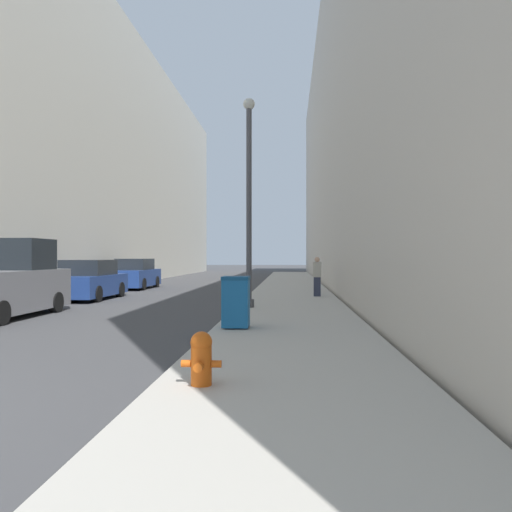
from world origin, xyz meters
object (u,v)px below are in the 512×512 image
object	(u,v)px
parked_sedan_far	(135,275)
pickup_truck	(0,284)
trash_bin	(236,301)
parked_sedan_near	(89,281)
fire_hydrant	(201,357)
lamppost	(249,198)
pedestrian_on_sidewalk	(317,276)

from	to	relation	value
parked_sedan_far	pickup_truck	bearing A→B (deg)	-89.52
trash_bin	parked_sedan_far	distance (m)	17.19
pickup_truck	parked_sedan_near	size ratio (longest dim) A/B	1.13
fire_hydrant	trash_bin	world-z (taller)	trash_bin
trash_bin	pickup_truck	bearing A→B (deg)	158.90
lamppost	parked_sedan_far	xyz separation A→B (m)	(-7.15, 11.03, -2.85)
fire_hydrant	pickup_truck	bearing A→B (deg)	133.21
trash_bin	parked_sedan_far	world-z (taller)	parked_sedan_far
parked_sedan_near	pedestrian_on_sidewalk	xyz separation A→B (m)	(9.31, 0.20, 0.21)
pickup_truck	parked_sedan_near	bearing A→B (deg)	88.98
parked_sedan_near	parked_sedan_far	size ratio (longest dim) A/B	1.01
pickup_truck	fire_hydrant	bearing A→B (deg)	-46.79
parked_sedan_near	pickup_truck	bearing A→B (deg)	-91.02
trash_bin	lamppost	distance (m)	5.39
trash_bin	pedestrian_on_sidewalk	size ratio (longest dim) A/B	0.73
parked_sedan_far	pedestrian_on_sidewalk	world-z (taller)	pedestrian_on_sidewalk
parked_sedan_near	fire_hydrant	bearing A→B (deg)	-62.67
trash_bin	pickup_truck	distance (m)	7.64
trash_bin	pedestrian_on_sidewalk	xyz separation A→B (m)	(2.29, 9.04, 0.20)
lamppost	pickup_truck	xyz separation A→B (m)	(-7.04, -1.82, -2.66)
lamppost	pickup_truck	bearing A→B (deg)	-165.54
pedestrian_on_sidewalk	parked_sedan_near	bearing A→B (deg)	-178.74
pickup_truck	parked_sedan_near	xyz separation A→B (m)	(0.11, 6.09, -0.20)
fire_hydrant	pedestrian_on_sidewalk	xyz separation A→B (m)	(2.18, 14.00, 0.45)
pedestrian_on_sidewalk	parked_sedan_far	bearing A→B (deg)	145.49
fire_hydrant	pedestrian_on_sidewalk	size ratio (longest dim) A/B	0.42
pedestrian_on_sidewalk	fire_hydrant	bearing A→B (deg)	-98.86
fire_hydrant	lamppost	bearing A→B (deg)	91.16
fire_hydrant	parked_sedan_far	bearing A→B (deg)	109.67
pickup_truck	trash_bin	bearing A→B (deg)	-21.10
parked_sedan_near	parked_sedan_far	world-z (taller)	parked_sedan_far
parked_sedan_far	trash_bin	bearing A→B (deg)	-65.11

